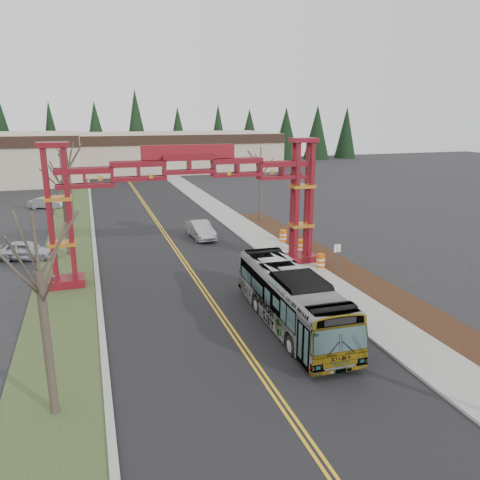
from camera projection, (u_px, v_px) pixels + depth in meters
name	position (u px, v px, depth m)	size (l,w,h in m)	color
ground	(311.00, 447.00, 15.15)	(200.00, 200.00, 0.00)	black
road	(174.00, 247.00, 38.11)	(12.00, 110.00, 0.02)	black
lane_line_left	(172.00, 247.00, 38.07)	(0.12, 100.00, 0.01)	gold
lane_line_right	(175.00, 246.00, 38.14)	(0.12, 100.00, 0.01)	gold
curb_right	(245.00, 240.00, 39.93)	(0.30, 110.00, 0.15)	#9E9E99
sidewalk_right	(261.00, 238.00, 40.36)	(2.60, 110.00, 0.14)	gray
landscape_strip	(392.00, 298.00, 27.37)	(2.60, 50.00, 0.12)	black
grass_median	(70.00, 255.00, 35.71)	(4.00, 110.00, 0.08)	#394A25
curb_left	(95.00, 253.00, 36.25)	(0.30, 110.00, 0.15)	#9E9E99
gateway_arch	(190.00, 186.00, 30.13)	(18.20, 1.60, 8.90)	#570B14
retail_building_east	(174.00, 151.00, 90.64)	(38.00, 20.30, 7.00)	#BDA890
conifer_treeline	(117.00, 134.00, 98.02)	(116.10, 5.60, 13.00)	black
transit_bus	(291.00, 299.00, 23.49)	(2.47, 10.58, 2.95)	#AAACB1
silver_sedan	(201.00, 230.00, 40.58)	(1.57, 4.50, 1.48)	#A5A8AD
parked_car_near_a	(26.00, 250.00, 34.58)	(1.70, 4.23, 1.44)	silver
parked_car_far_a	(46.00, 203.00, 53.51)	(1.33, 3.81, 1.26)	#AAABB2
bare_tree_median_near	(39.00, 273.00, 15.49)	(3.04, 3.04, 7.41)	#382D26
bare_tree_median_mid	(62.00, 180.00, 34.30)	(3.31, 3.31, 7.97)	#382D26
bare_tree_median_far	(68.00, 164.00, 46.18)	(3.32, 3.32, 7.96)	#382D26
bare_tree_right_far	(261.00, 168.00, 45.84)	(2.98, 2.98, 7.36)	#382D26
street_sign	(337.00, 252.00, 31.48)	(0.46, 0.07, 2.02)	#3F3F44
barrel_south	(321.00, 262.00, 32.47)	(0.60, 0.60, 1.10)	#E1600C
barrel_mid	(301.00, 246.00, 36.24)	(0.58, 0.58, 1.07)	#E1600C
barrel_north	(283.00, 236.00, 39.20)	(0.59, 0.59, 1.09)	#E1600C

